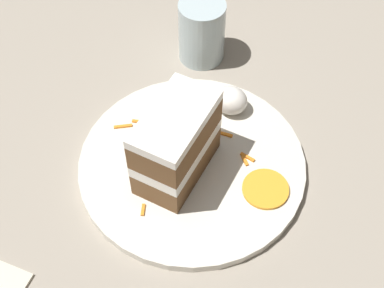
% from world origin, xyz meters
% --- Properties ---
extents(ground_plane, '(6.00, 6.00, 0.00)m').
position_xyz_m(ground_plane, '(0.00, 0.00, 0.00)').
color(ground_plane, black).
rests_on(ground_plane, ground).
extents(dining_table, '(0.95, 1.07, 0.04)m').
position_xyz_m(dining_table, '(0.00, 0.00, 0.02)').
color(dining_table, gray).
rests_on(dining_table, ground).
extents(plate, '(0.30, 0.30, 0.01)m').
position_xyz_m(plate, '(0.04, 0.06, 0.04)').
color(plate, silver).
rests_on(plate, dining_table).
extents(cake_slice, '(0.08, 0.13, 0.11)m').
position_xyz_m(cake_slice, '(0.02, 0.04, 0.11)').
color(cake_slice, brown).
rests_on(cake_slice, plate).
extents(cream_dollop, '(0.05, 0.04, 0.04)m').
position_xyz_m(cream_dollop, '(0.05, 0.16, 0.07)').
color(cream_dollop, white).
rests_on(cream_dollop, plate).
extents(orange_garnish, '(0.06, 0.06, 0.00)m').
position_xyz_m(orange_garnish, '(0.14, 0.05, 0.05)').
color(orange_garnish, orange).
rests_on(orange_garnish, plate).
extents(carrot_shreds_scatter, '(0.20, 0.21, 0.00)m').
position_xyz_m(carrot_shreds_scatter, '(0.02, 0.09, 0.05)').
color(carrot_shreds_scatter, orange).
rests_on(carrot_shreds_scatter, plate).
extents(drinking_glass, '(0.07, 0.07, 0.10)m').
position_xyz_m(drinking_glass, '(-0.03, 0.26, 0.08)').
color(drinking_glass, silver).
rests_on(drinking_glass, dining_table).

